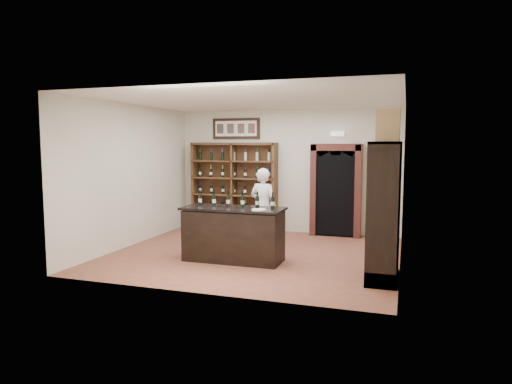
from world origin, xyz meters
TOP-DOWN VIEW (x-y plane):
  - floor at (0.00, 0.00)m, footprint 5.50×5.50m
  - ceiling at (0.00, 0.00)m, footprint 5.50×5.50m
  - wall_back at (0.00, 2.50)m, footprint 5.50×0.04m
  - wall_left at (-2.75, 0.00)m, footprint 0.04×5.00m
  - wall_right at (2.75, 0.00)m, footprint 0.04×5.00m
  - wine_shelf at (-1.30, 2.33)m, footprint 2.20×0.38m
  - framed_picture at (-1.30, 2.47)m, footprint 1.25×0.04m
  - arched_doorway at (1.25, 2.33)m, footprint 1.17×0.35m
  - emergency_light at (1.25, 2.42)m, footprint 0.30×0.10m
  - tasting_counter at (-0.20, -0.60)m, footprint 1.88×0.78m
  - counter_bottle_0 at (-0.92, -0.49)m, footprint 0.07×0.07m
  - counter_bottle_1 at (-0.63, -0.49)m, footprint 0.07×0.07m
  - counter_bottle_2 at (-0.34, -0.49)m, footprint 0.07×0.07m
  - counter_bottle_3 at (-0.06, -0.49)m, footprint 0.07×0.07m
  - counter_bottle_4 at (0.23, -0.49)m, footprint 0.07×0.07m
  - counter_bottle_5 at (0.52, -0.49)m, footprint 0.07×0.07m
  - side_cabinet at (2.52, -0.90)m, footprint 0.48×1.20m
  - shopkeeper at (-0.09, 0.90)m, footprint 0.66×0.49m
  - plate at (0.36, -0.81)m, footprint 0.25×0.25m
  - wine_crate at (2.50, -0.58)m, footprint 0.38×0.18m

SIDE VIEW (x-z plane):
  - floor at x=0.00m, z-range 0.00..0.00m
  - tasting_counter at x=-0.20m, z-range -0.01..0.99m
  - side_cabinet at x=2.52m, z-range -0.35..1.85m
  - shopkeeper at x=-0.09m, z-range 0.00..1.65m
  - plate at x=0.36m, z-range 1.00..1.02m
  - wine_shelf at x=-1.30m, z-range 0.00..2.20m
  - counter_bottle_0 at x=-0.92m, z-range 0.96..1.26m
  - counter_bottle_1 at x=-0.63m, z-range 0.96..1.26m
  - counter_bottle_2 at x=-0.34m, z-range 0.96..1.26m
  - counter_bottle_3 at x=-0.06m, z-range 0.96..1.26m
  - counter_bottle_4 at x=0.23m, z-range 0.96..1.26m
  - counter_bottle_5 at x=0.52m, z-range 0.96..1.26m
  - arched_doorway at x=1.25m, z-range 0.05..2.22m
  - wall_back at x=0.00m, z-range 0.00..3.00m
  - wall_left at x=-2.75m, z-range 0.00..3.00m
  - wall_right at x=2.75m, z-range 0.00..3.00m
  - emergency_light at x=1.25m, z-range 2.35..2.45m
  - wine_crate at x=2.50m, z-range 2.20..2.73m
  - framed_picture at x=-1.30m, z-range 2.29..2.81m
  - ceiling at x=0.00m, z-range 3.00..3.00m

